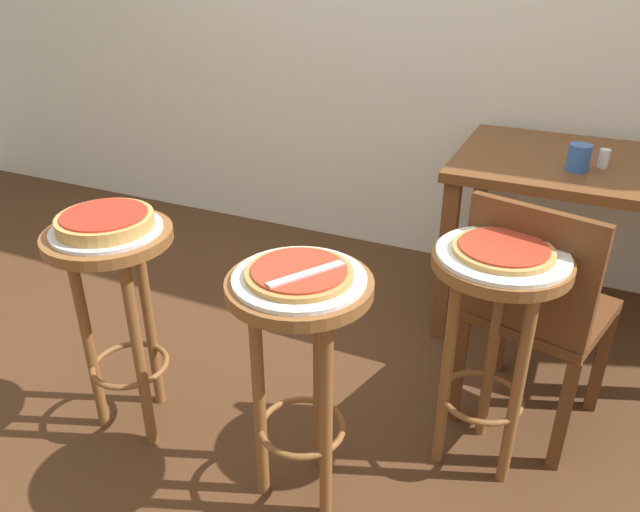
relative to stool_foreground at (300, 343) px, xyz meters
The scene contains 15 objects.
ground_plane 0.67m from the stool_foreground, 160.02° to the left, with size 6.00×6.00×0.00m, color #4C2D19.
stool_foreground is the anchor object (origin of this frame).
serving_plate_foreground 0.20m from the stool_foreground, 153.43° to the left, with size 0.35×0.35×0.01m, color silver.
pizza_foreground 0.22m from the stool_foreground, 153.43° to the left, with size 0.28×0.28×0.02m.
stool_middle 0.66m from the stool_foreground, behind, with size 0.39×0.39×0.74m.
serving_plate_middle 0.69m from the stool_foreground, behind, with size 0.33×0.33×0.01m, color silver.
pizza_middle 0.69m from the stool_foreground, behind, with size 0.28×0.28×0.05m.
stool_leftside 0.57m from the stool_foreground, 38.10° to the left, with size 0.39×0.39×0.74m.
serving_plate_leftside 0.61m from the stool_foreground, 38.10° to the left, with size 0.37×0.37×0.01m, color white.
pizza_leftside 0.61m from the stool_foreground, 38.10° to the left, with size 0.28×0.28×0.02m.
dining_table 1.46m from the stool_foreground, 63.73° to the left, with size 1.07×0.75×0.74m.
cup_near_edge 1.33m from the stool_foreground, 63.82° to the left, with size 0.08×0.08×0.10m, color #3360B2.
condiment_shaker 1.44m from the stool_foreground, 62.08° to the left, with size 0.04×0.04×0.07m, color white.
wooden_chair 0.80m from the stool_foreground, 46.38° to the left, with size 0.49×0.49×0.85m.
pizza_server_knife 0.23m from the stool_foreground, 33.69° to the right, with size 0.22×0.02×0.01m, color silver.
Camera 1 is at (0.99, -1.36, 1.51)m, focal length 34.63 mm.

